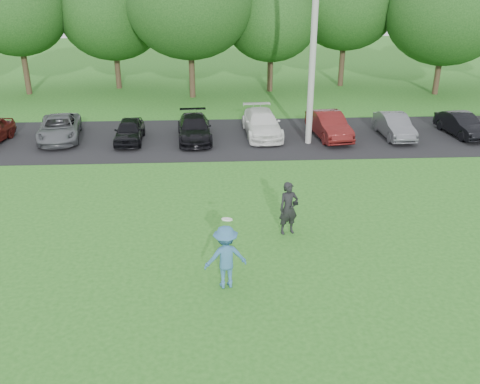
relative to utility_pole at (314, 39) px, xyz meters
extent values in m
plane|color=#24621C|center=(-3.66, -12.03, -4.76)|extent=(100.00, 100.00, 0.00)
cube|color=black|center=(-3.66, 0.97, -4.74)|extent=(32.00, 6.50, 0.03)
cylinder|color=#9A9B96|center=(0.00, 0.00, 0.00)|extent=(0.28, 0.28, 9.52)
imported|color=#336590|center=(-4.20, -11.72, -3.89)|extent=(1.22, 0.84, 1.74)
cylinder|color=white|center=(-4.16, -11.94, -2.70)|extent=(0.28, 0.27, 0.10)
imported|color=black|center=(-2.17, -8.84, -3.91)|extent=(0.71, 0.56, 1.70)
cube|color=black|center=(-1.99, -9.02, -3.66)|extent=(0.16, 0.13, 0.10)
imported|color=#55585C|center=(-11.72, 1.17, -4.18)|extent=(2.44, 4.21, 1.10)
imported|color=black|center=(-8.36, 0.64, -4.20)|extent=(1.30, 3.13, 1.06)
imported|color=black|center=(-5.32, 0.80, -4.18)|extent=(1.79, 3.90, 1.10)
imported|color=white|center=(-2.07, 1.31, -4.14)|extent=(1.88, 4.15, 1.18)
imported|color=#531312|center=(1.11, 0.79, -4.12)|extent=(1.78, 3.82, 1.21)
imported|color=#515358|center=(4.29, 0.72, -4.18)|extent=(1.25, 3.37, 1.10)
imported|color=black|center=(7.61, 0.78, -4.19)|extent=(1.59, 3.39, 1.08)
cylinder|color=#38281C|center=(-16.16, 10.97, -3.41)|extent=(0.36, 0.36, 2.70)
ellipsoid|color=#214C19|center=(-16.16, 10.97, 0.17)|extent=(5.94, 5.94, 5.05)
cylinder|color=#38281C|center=(-10.66, 12.37, -3.66)|extent=(0.36, 0.36, 2.20)
ellipsoid|color=#214C19|center=(-10.66, 12.37, -0.05)|extent=(6.68, 6.68, 5.68)
cylinder|color=#38281C|center=(-5.66, 9.57, -3.41)|extent=(0.36, 0.36, 2.70)
ellipsoid|color=#214C19|center=(-5.66, 9.57, 0.72)|extent=(7.42, 7.42, 6.31)
cylinder|color=#38281C|center=(-0.66, 10.97, -3.66)|extent=(0.36, 0.36, 2.20)
ellipsoid|color=#214C19|center=(-0.66, 10.97, -0.40)|extent=(5.76, 5.76, 4.90)
cylinder|color=#38281C|center=(4.34, 12.37, -3.41)|extent=(0.36, 0.36, 2.70)
ellipsoid|color=#214C19|center=(4.34, 12.37, 0.38)|extent=(6.50, 6.50, 5.53)
cylinder|color=#38281C|center=(9.84, 9.57, -3.66)|extent=(0.36, 0.36, 2.20)
ellipsoid|color=#214C19|center=(9.84, 9.57, 0.16)|extent=(7.24, 7.24, 6.15)
camera|label=1|loc=(-4.47, -23.68, 3.14)|focal=40.00mm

